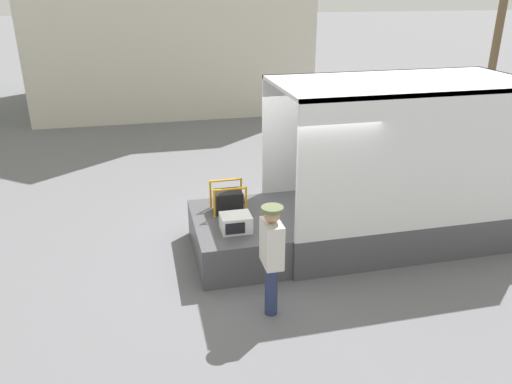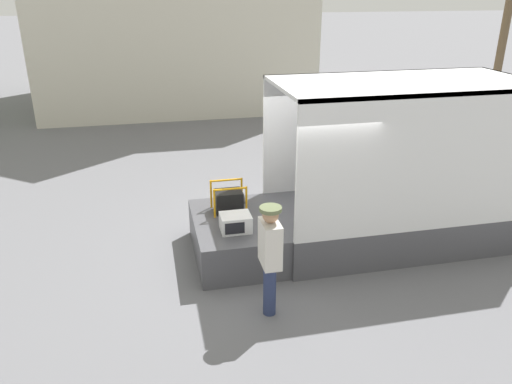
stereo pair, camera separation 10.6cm
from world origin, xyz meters
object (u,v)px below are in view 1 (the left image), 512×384
Objects in this scene: portable_generator at (229,201)px; box_truck at (480,182)px; worker_person at (272,251)px; microwave at (236,223)px.

box_truck is at bearing -4.44° from portable_generator.
portable_generator is at bearing 95.32° from worker_person.
box_truck reaches higher than worker_person.
portable_generator is 0.35× the size of worker_person.
box_truck is at bearing 4.87° from microwave.
worker_person is (0.20, -2.11, 0.14)m from portable_generator.
worker_person is (0.23, -1.34, 0.20)m from microwave.
microwave is 0.77m from portable_generator.
worker_person is at bearing -158.73° from box_truck.
portable_generator is (-4.67, 0.36, -0.05)m from box_truck.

